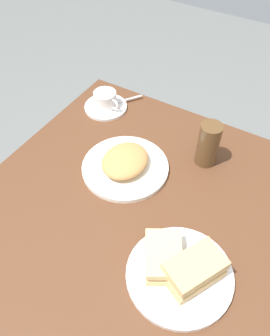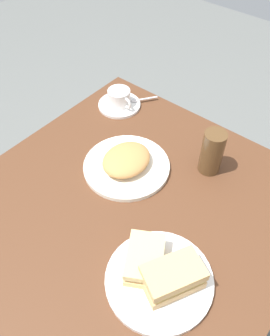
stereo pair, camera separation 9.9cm
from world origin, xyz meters
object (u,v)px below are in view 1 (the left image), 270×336
(coffee_saucer, at_px, (106,107))
(spoon, at_px, (125,100))
(sandwich_front, at_px, (194,270))
(side_plate, at_px, (125,167))
(coffee_cup, at_px, (105,99))
(drinking_glass, at_px, (208,144))
(sandwich_plate, at_px, (179,275))
(sandwich_back, at_px, (163,257))
(dining_table, at_px, (108,268))

(coffee_saucer, bearing_deg, spoon, 144.54)
(sandwich_front, distance_m, side_plate, 0.38)
(coffee_saucer, distance_m, coffee_cup, 0.03)
(coffee_saucer, relative_size, drinking_glass, 1.07)
(sandwich_plate, bearing_deg, side_plate, -127.80)
(drinking_glass, bearing_deg, coffee_saucer, -98.23)
(spoon, bearing_deg, coffee_cup, -34.27)
(coffee_cup, height_order, spoon, coffee_cup)
(sandwich_front, bearing_deg, coffee_saucer, -128.85)
(sandwich_back, distance_m, coffee_saucer, 0.62)
(sandwich_front, height_order, coffee_saucer, sandwich_front)
(sandwich_front, bearing_deg, side_plate, -124.15)
(sandwich_plate, relative_size, side_plate, 0.97)
(coffee_cup, xyz_separation_m, drinking_glass, (0.06, 0.40, 0.03))
(sandwich_back, xyz_separation_m, drinking_glass, (-0.37, -0.05, 0.03))
(dining_table, height_order, sandwich_back, sandwich_back)
(sandwich_front, xyz_separation_m, spoon, (-0.48, -0.48, -0.03))
(coffee_cup, height_order, drinking_glass, drinking_glass)
(sandwich_back, height_order, side_plate, sandwich_back)
(sandwich_plate, height_order, sandwich_front, sandwich_front)
(sandwich_plate, height_order, coffee_saucer, sandwich_plate)
(coffee_cup, distance_m, side_plate, 0.30)
(coffee_saucer, bearing_deg, sandwich_back, 46.57)
(spoon, bearing_deg, sandwich_back, 39.90)
(sandwich_front, relative_size, side_plate, 0.60)
(sandwich_front, height_order, coffee_cup, sandwich_front)
(coffee_saucer, height_order, side_plate, side_plate)
(dining_table, distance_m, sandwich_back, 0.21)
(sandwich_front, xyz_separation_m, coffee_cup, (-0.42, -0.52, -0.01))
(dining_table, bearing_deg, coffee_cup, -146.17)
(sandwich_front, height_order, side_plate, sandwich_front)
(sandwich_plate, bearing_deg, spoon, -137.33)
(sandwich_back, bearing_deg, dining_table, -76.91)
(sandwich_back, xyz_separation_m, coffee_cup, (-0.42, -0.45, 0.00))
(coffee_cup, relative_size, spoon, 1.18)
(dining_table, distance_m, coffee_cup, 0.57)
(sandwich_front, xyz_separation_m, drinking_glass, (-0.36, -0.12, 0.02))
(coffee_saucer, height_order, drinking_glass, drinking_glass)
(side_plate, bearing_deg, dining_table, 21.40)
(sandwich_plate, relative_size, drinking_glass, 1.79)
(coffee_saucer, relative_size, side_plate, 0.58)
(sandwich_plate, xyz_separation_m, side_plate, (-0.22, -0.28, 0.00))
(side_plate, bearing_deg, sandwich_plate, 52.20)
(sandwich_front, bearing_deg, sandwich_back, -87.93)
(sandwich_plate, relative_size, coffee_saucer, 1.68)
(dining_table, distance_m, sandwich_front, 0.27)
(spoon, bearing_deg, dining_table, 27.10)
(sandwich_front, xyz_separation_m, coffee_saucer, (-0.42, -0.52, -0.04))
(sandwich_back, bearing_deg, coffee_cup, -133.51)
(sandwich_plate, bearing_deg, coffee_saucer, -130.98)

